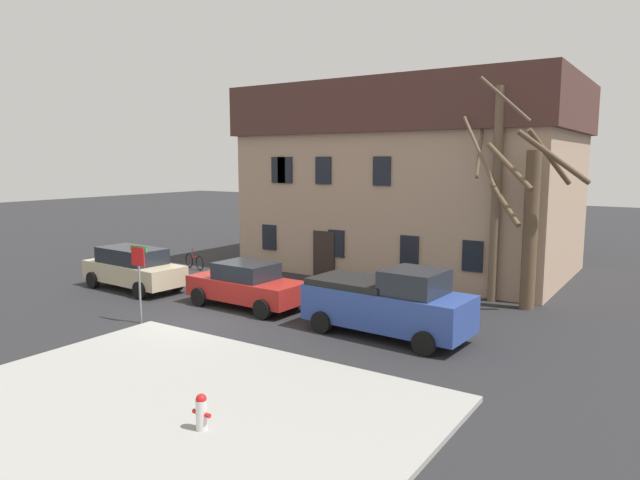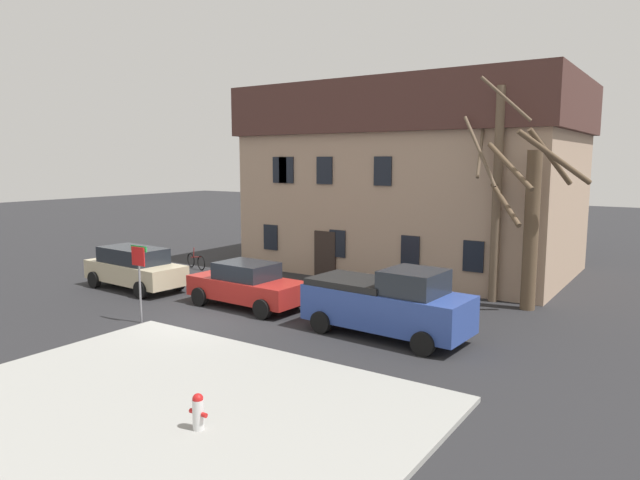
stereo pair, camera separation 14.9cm
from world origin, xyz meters
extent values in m
plane|color=#262628|center=(0.00, 0.00, 0.00)|extent=(120.00, 120.00, 0.00)
cube|color=#999993|center=(4.27, -5.49, 0.06)|extent=(10.76, 8.81, 0.12)
cube|color=tan|center=(1.68, 12.71, 3.20)|extent=(14.42, 8.85, 6.40)
cube|color=#4C2D28|center=(1.68, 12.71, 7.54)|extent=(14.92, 9.35, 2.28)
cube|color=#2D231E|center=(-0.50, 8.23, 1.05)|extent=(1.10, 0.12, 2.10)
cube|color=black|center=(-3.62, 8.24, 1.60)|extent=(0.80, 0.08, 1.20)
cube|color=black|center=(0.14, 8.24, 1.60)|extent=(0.80, 0.08, 1.20)
cube|color=black|center=(3.64, 8.24, 1.60)|extent=(0.80, 0.08, 1.20)
cube|color=black|center=(6.27, 8.24, 1.60)|extent=(0.80, 0.08, 1.20)
cube|color=black|center=(-3.02, 8.24, 4.80)|extent=(0.80, 0.08, 1.20)
cube|color=black|center=(-2.66, 8.24, 4.80)|extent=(0.80, 0.08, 1.20)
cube|color=black|center=(-0.55, 8.24, 4.80)|extent=(0.80, 0.08, 1.20)
cube|color=black|center=(2.33, 8.24, 4.80)|extent=(0.80, 0.08, 1.20)
cylinder|color=brown|center=(7.12, 8.06, 3.94)|extent=(0.33, 0.33, 7.88)
cylinder|color=brown|center=(6.92, 9.20, 5.07)|extent=(2.35, 0.53, 1.40)
cylinder|color=brown|center=(7.51, 8.56, 7.16)|extent=(1.14, 0.94, 2.02)
cylinder|color=brown|center=(7.51, 7.30, 7.32)|extent=(1.64, 0.93, 1.57)
cylinder|color=brown|center=(6.50, 7.95, 5.74)|extent=(0.36, 1.37, 2.32)
cylinder|color=brown|center=(6.65, 7.32, 5.58)|extent=(1.62, 1.08, 2.54)
cylinder|color=brown|center=(8.50, 7.58, 2.79)|extent=(0.51, 0.51, 5.59)
cylinder|color=brown|center=(7.91, 6.69, 5.04)|extent=(1.96, 1.38, 1.63)
cylinder|color=brown|center=(7.76, 6.91, 3.74)|extent=(1.55, 1.67, 1.41)
cylinder|color=brown|center=(9.33, 6.63, 5.33)|extent=(2.11, 1.85, 1.79)
cylinder|color=brown|center=(9.11, 7.04, 5.35)|extent=(1.32, 1.43, 1.88)
cube|color=#C6B793|center=(-5.69, 1.96, 0.71)|extent=(4.75, 2.02, 0.78)
cube|color=#1E232B|center=(-5.79, 1.97, 1.41)|extent=(2.97, 1.71, 0.62)
cylinder|color=black|center=(-4.06, 2.74, 0.34)|extent=(0.69, 0.26, 0.68)
cylinder|color=black|center=(-4.16, 0.99, 0.34)|extent=(0.69, 0.26, 0.68)
cylinder|color=black|center=(-7.22, 2.93, 0.34)|extent=(0.69, 0.26, 0.68)
cylinder|color=black|center=(-7.32, 1.18, 0.34)|extent=(0.69, 0.26, 0.68)
cube|color=#AD231E|center=(0.02, 2.30, 0.68)|extent=(4.49, 1.92, 0.73)
cube|color=#1E232B|center=(0.02, 2.30, 1.34)|extent=(2.09, 1.62, 0.58)
cylinder|color=black|center=(1.56, 3.12, 0.34)|extent=(0.69, 0.25, 0.68)
cylinder|color=black|center=(1.49, 1.37, 0.34)|extent=(0.69, 0.25, 0.68)
cylinder|color=black|center=(-1.45, 3.23, 0.34)|extent=(0.69, 0.25, 0.68)
cylinder|color=black|center=(-1.52, 1.48, 0.34)|extent=(0.69, 0.25, 0.68)
cube|color=#2D4799|center=(5.73, 2.03, 0.87)|extent=(5.15, 2.18, 1.09)
cube|color=#1E232B|center=(6.64, 1.98, 1.76)|extent=(1.71, 1.76, 0.70)
cube|color=black|center=(4.62, 2.10, 1.51)|extent=(2.72, 1.97, 0.20)
cylinder|color=black|center=(7.50, 2.89, 0.34)|extent=(0.69, 0.26, 0.68)
cylinder|color=black|center=(7.39, 0.99, 0.34)|extent=(0.69, 0.26, 0.68)
cylinder|color=black|center=(4.07, 3.08, 0.34)|extent=(0.69, 0.26, 0.68)
cylinder|color=black|center=(3.96, 1.18, 0.34)|extent=(0.69, 0.26, 0.68)
cylinder|color=silver|center=(5.63, -5.56, 0.42)|extent=(0.22, 0.22, 0.59)
sphere|color=red|center=(5.63, -5.56, 0.73)|extent=(0.21, 0.21, 0.21)
cylinder|color=red|center=(5.47, -5.56, 0.45)|extent=(0.10, 0.09, 0.09)
cylinder|color=red|center=(5.79, -5.56, 0.45)|extent=(0.10, 0.09, 0.09)
cylinder|color=slate|center=(-1.51, -1.14, 1.24)|extent=(0.07, 0.07, 2.49)
cube|color=red|center=(-1.51, -1.16, 2.19)|extent=(0.60, 0.03, 0.60)
cube|color=#1E8C38|center=(-1.51, -1.12, 2.44)|extent=(0.76, 0.02, 0.18)
torus|color=black|center=(-6.40, 6.36, 0.36)|extent=(0.70, 0.24, 0.71)
torus|color=black|center=(-7.40, 6.64, 0.36)|extent=(0.70, 0.24, 0.71)
cylinder|color=maroon|center=(-6.90, 6.50, 0.58)|extent=(0.97, 0.32, 0.19)
cylinder|color=maroon|center=(-7.09, 6.56, 0.81)|extent=(0.10, 0.06, 0.45)
camera|label=1|loc=(13.14, -12.90, 5.21)|focal=31.89mm
camera|label=2|loc=(13.26, -12.81, 5.21)|focal=31.89mm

